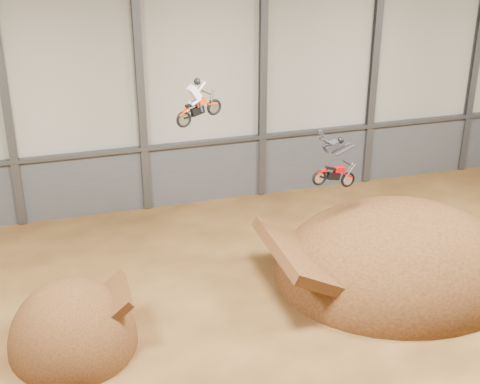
% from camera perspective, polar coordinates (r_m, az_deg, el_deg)
% --- Properties ---
extents(floor, '(40.00, 40.00, 0.00)m').
position_cam_1_polar(floor, '(26.05, 5.23, -13.92)').
color(floor, '#503115').
rests_on(floor, ground).
extents(back_wall, '(40.00, 0.10, 14.00)m').
position_cam_1_polar(back_wall, '(36.01, -3.25, 9.55)').
color(back_wall, '#AFAC9B').
rests_on(back_wall, ground).
extents(lower_band_back, '(39.80, 0.18, 3.50)m').
position_cam_1_polar(lower_band_back, '(37.57, -3.03, 1.74)').
color(lower_band_back, '#4C4E53').
rests_on(lower_band_back, ground).
extents(steel_rail, '(39.80, 0.35, 0.20)m').
position_cam_1_polar(steel_rail, '(36.79, -3.03, 4.25)').
color(steel_rail, '#47494F').
rests_on(steel_rail, lower_band_back).
extents(steel_column_1, '(0.40, 0.36, 13.90)m').
position_cam_1_polar(steel_column_1, '(34.94, -19.45, 7.77)').
color(steel_column_1, '#47494F').
rests_on(steel_column_1, ground).
extents(steel_column_2, '(0.40, 0.36, 13.90)m').
position_cam_1_polar(steel_column_2, '(35.22, -8.51, 9.00)').
color(steel_column_2, '#47494F').
rests_on(steel_column_2, ground).
extents(steel_column_3, '(0.40, 0.36, 13.90)m').
position_cam_1_polar(steel_column_3, '(36.72, 1.96, 9.86)').
color(steel_column_3, '#47494F').
rests_on(steel_column_3, ground).
extents(steel_column_4, '(0.40, 0.36, 13.90)m').
position_cam_1_polar(steel_column_4, '(39.31, 11.37, 10.36)').
color(steel_column_4, '#47494F').
rests_on(steel_column_4, ground).
extents(steel_column_5, '(0.40, 0.36, 13.90)m').
position_cam_1_polar(steel_column_5, '(42.79, 19.45, 10.58)').
color(steel_column_5, '#47494F').
rests_on(steel_column_5, ground).
extents(takeoff_ramp, '(4.95, 5.71, 4.95)m').
position_cam_1_polar(takeoff_ramp, '(27.47, -13.99, -12.38)').
color(takeoff_ramp, '#3C200F').
rests_on(takeoff_ramp, ground).
extents(landing_ramp, '(11.30, 9.99, 6.52)m').
position_cam_1_polar(landing_ramp, '(31.78, 13.11, -6.85)').
color(landing_ramp, '#3C200F').
rests_on(landing_ramp, ground).
extents(fmx_rider_a, '(2.55, 1.55, 2.26)m').
position_cam_1_polar(fmx_rider_a, '(26.96, -3.43, 8.03)').
color(fmx_rider_a, '#C22F01').
extents(fmx_rider_b, '(3.43, 1.25, 3.05)m').
position_cam_1_polar(fmx_rider_b, '(28.58, 7.98, 2.77)').
color(fmx_rider_b, '#C50004').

